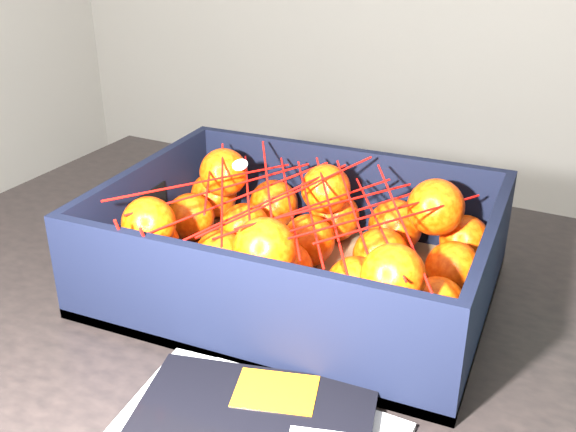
% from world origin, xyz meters
% --- Properties ---
extents(table, '(1.25, 0.87, 0.75)m').
position_xyz_m(table, '(0.15, -0.25, 0.65)').
color(table, black).
rests_on(table, ground).
extents(produce_crate, '(0.44, 0.33, 0.13)m').
position_xyz_m(produce_crate, '(0.10, -0.21, 0.79)').
color(produce_crate, brown).
rests_on(produce_crate, table).
extents(clementine_heap, '(0.42, 0.31, 0.12)m').
position_xyz_m(clementine_heap, '(0.10, -0.20, 0.81)').
color(clementine_heap, '#E23904').
rests_on(clementine_heap, produce_crate).
extents(mesh_net, '(0.37, 0.29, 0.09)m').
position_xyz_m(mesh_net, '(0.09, -0.21, 0.86)').
color(mesh_net, red).
rests_on(mesh_net, clementine_heap).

